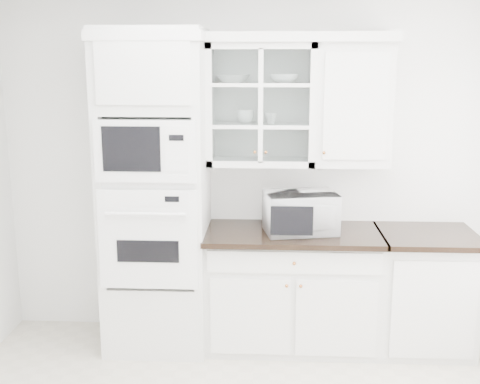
{
  "coord_description": "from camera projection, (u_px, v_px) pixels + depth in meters",
  "views": [
    {
      "loc": [
        0.1,
        -2.92,
        2.18
      ],
      "look_at": [
        -0.1,
        1.05,
        1.3
      ],
      "focal_mm": 45.0,
      "sensor_mm": 36.0,
      "label": 1
    }
  ],
  "objects": [
    {
      "name": "crown_molding",
      "position": [
        247.0,
        37.0,
        4.35
      ],
      "size": [
        2.14,
        0.38,
        0.07
      ],
      "primitive_type": "cube",
      "color": "silver",
      "rests_on": "room_shell"
    },
    {
      "name": "upper_cabinet_glass",
      "position": [
        261.0,
        105.0,
        4.47
      ],
      "size": [
        0.8,
        0.33,
        0.9
      ],
      "color": "silver",
      "rests_on": "room_shell"
    },
    {
      "name": "extra_base_cabinet",
      "position": [
        423.0,
        290.0,
        4.58
      ],
      "size": [
        0.72,
        0.67,
        0.92
      ],
      "color": "silver",
      "rests_on": "ground"
    },
    {
      "name": "room_shell",
      "position": [
        252.0,
        133.0,
        3.36
      ],
      "size": [
        4.0,
        3.5,
        2.7
      ],
      "color": "white",
      "rests_on": "ground"
    },
    {
      "name": "cup_a",
      "position": [
        245.0,
        116.0,
        4.51
      ],
      "size": [
        0.16,
        0.16,
        0.1
      ],
      "primitive_type": "imported",
      "rotation": [
        0.0,
        0.0,
        -0.29
      ],
      "color": "white",
      "rests_on": "upper_cabinet_glass"
    },
    {
      "name": "upper_cabinet_solid",
      "position": [
        352.0,
        105.0,
        4.44
      ],
      "size": [
        0.55,
        0.33,
        0.9
      ],
      "primitive_type": "cube",
      "color": "silver",
      "rests_on": "room_shell"
    },
    {
      "name": "oven_column",
      "position": [
        156.0,
        194.0,
        4.49
      ],
      "size": [
        0.76,
        0.68,
        2.4
      ],
      "color": "silver",
      "rests_on": "ground"
    },
    {
      "name": "bowl_b",
      "position": [
        284.0,
        78.0,
        4.42
      ],
      "size": [
        0.24,
        0.24,
        0.06
      ],
      "primitive_type": "imported",
      "rotation": [
        0.0,
        0.0,
        -0.2
      ],
      "color": "white",
      "rests_on": "upper_cabinet_glass"
    },
    {
      "name": "base_cabinet_run",
      "position": [
        292.0,
        287.0,
        4.62
      ],
      "size": [
        1.32,
        0.67,
        0.92
      ],
      "color": "silver",
      "rests_on": "ground"
    },
    {
      "name": "bowl_a",
      "position": [
        233.0,
        79.0,
        4.45
      ],
      "size": [
        0.28,
        0.28,
        0.06
      ],
      "primitive_type": "imported",
      "rotation": [
        0.0,
        0.0,
        -0.19
      ],
      "color": "white",
      "rests_on": "upper_cabinet_glass"
    },
    {
      "name": "countertop_microwave",
      "position": [
        300.0,
        212.0,
        4.47
      ],
      "size": [
        0.59,
        0.52,
        0.3
      ],
      "primitive_type": "imported",
      "rotation": [
        0.0,
        0.0,
        3.33
      ],
      "color": "white",
      "rests_on": "base_cabinet_run"
    },
    {
      "name": "cup_b",
      "position": [
        271.0,
        118.0,
        4.49
      ],
      "size": [
        0.11,
        0.11,
        0.08
      ],
      "primitive_type": "imported",
      "rotation": [
        0.0,
        0.0,
        0.22
      ],
      "color": "white",
      "rests_on": "upper_cabinet_glass"
    }
  ]
}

